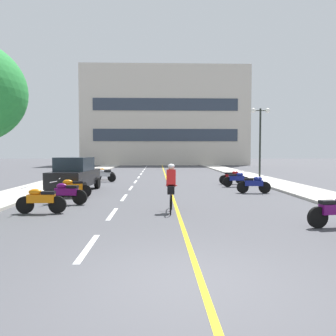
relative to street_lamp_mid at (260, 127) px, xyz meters
name	(u,v)px	position (x,y,z in m)	size (l,w,h in m)	color
ground_plane	(163,178)	(-7.30, 1.33, -3.95)	(140.00, 140.00, 0.00)	#47474C
curb_left	(80,175)	(-14.50, 4.33, -3.89)	(2.40, 72.00, 0.12)	#B7B2A8
curb_right	(244,175)	(-0.10, 4.33, -3.89)	(2.40, 72.00, 0.12)	#B7B2A8
lane_dash_0	(88,247)	(-9.30, -17.67, -3.95)	(0.14, 2.20, 0.01)	silver
lane_dash_1	(112,214)	(-9.30, -13.67, -3.95)	(0.14, 2.20, 0.01)	silver
lane_dash_2	(124,198)	(-9.30, -9.67, -3.95)	(0.14, 2.20, 0.01)	silver
lane_dash_3	(131,188)	(-9.30, -5.67, -3.95)	(0.14, 2.20, 0.01)	silver
lane_dash_4	(135,182)	(-9.30, -1.67, -3.95)	(0.14, 2.20, 0.01)	silver
lane_dash_5	(139,177)	(-9.30, 2.33, -3.95)	(0.14, 2.20, 0.01)	silver
lane_dash_6	(141,174)	(-9.30, 6.33, -3.95)	(0.14, 2.20, 0.01)	silver
lane_dash_7	(143,171)	(-9.30, 10.33, -3.95)	(0.14, 2.20, 0.01)	silver
lane_dash_8	(144,169)	(-9.30, 14.33, -3.95)	(0.14, 2.20, 0.01)	silver
lane_dash_9	(146,168)	(-9.30, 18.33, -3.95)	(0.14, 2.20, 0.01)	silver
lane_dash_10	(147,166)	(-9.30, 22.33, -3.95)	(0.14, 2.20, 0.01)	silver
lane_dash_11	(147,165)	(-9.30, 26.33, -3.95)	(0.14, 2.20, 0.01)	silver
centre_line_yellow	(165,175)	(-7.05, 4.33, -3.95)	(0.12, 66.00, 0.01)	gold
office_building	(165,117)	(-6.49, 28.71, 3.67)	(25.87, 6.88, 15.25)	beige
street_lamp_mid	(260,127)	(0.00, 0.00, 0.00)	(1.46, 0.36, 5.26)	black
parked_car_near	(75,174)	(-12.14, -7.22, -3.04)	(2.15, 4.31, 1.82)	black
motorcycle_1	(336,211)	(-2.76, -15.90, -3.48)	(1.70, 0.60, 0.92)	black
motorcycle_2	(41,200)	(-11.75, -13.54, -3.48)	(1.70, 0.60, 0.92)	black
motorcycle_3	(66,193)	(-11.41, -11.60, -3.48)	(1.69, 0.60, 0.92)	black
motorcycle_4	(72,188)	(-11.64, -9.78, -3.48)	(1.69, 0.62, 0.92)	black
motorcycle_5	(254,184)	(-2.85, -8.29, -3.48)	(1.70, 0.60, 0.92)	black
motorcycle_6	(237,179)	(-3.00, -5.19, -3.48)	(1.70, 0.60, 0.92)	black
motorcycle_7	(232,177)	(-2.92, -3.67, -3.48)	(1.70, 0.60, 0.92)	black
motorcycle_8	(104,175)	(-11.49, -1.59, -3.48)	(1.67, 0.68, 0.92)	black
motorcycle_9	(104,173)	(-11.74, 0.14, -3.48)	(1.66, 0.75, 0.92)	black
cyclist_rider	(171,187)	(-7.28, -13.34, -3.07)	(0.42, 1.77, 1.71)	black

